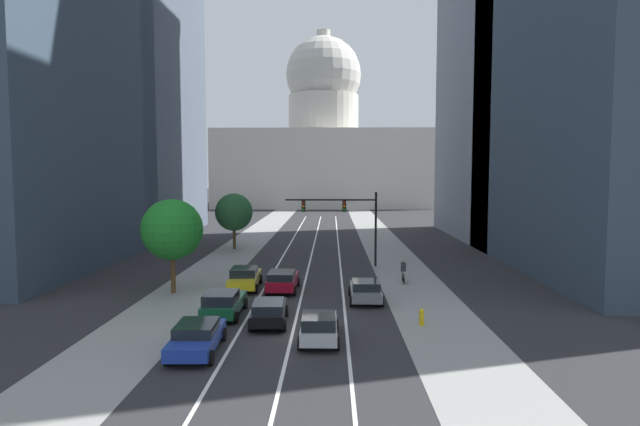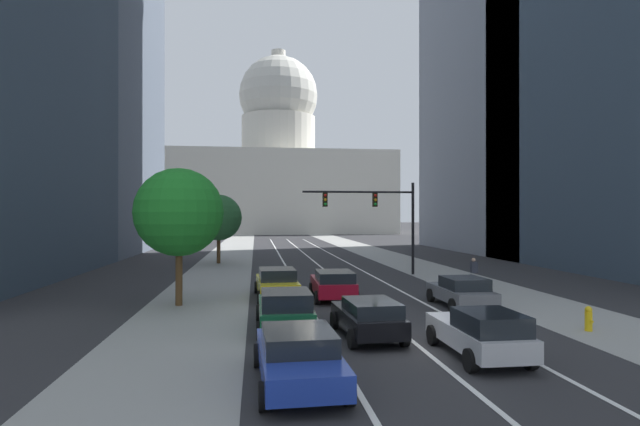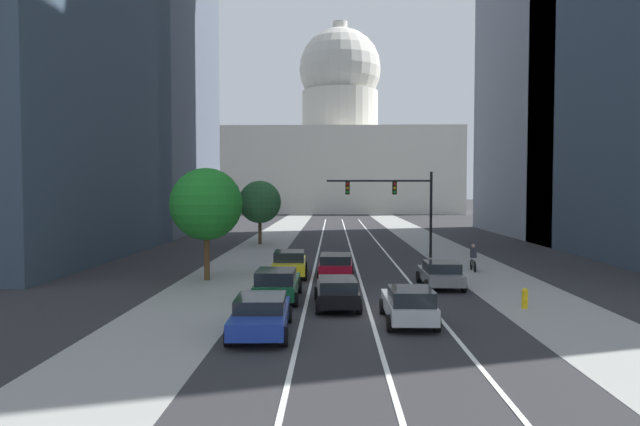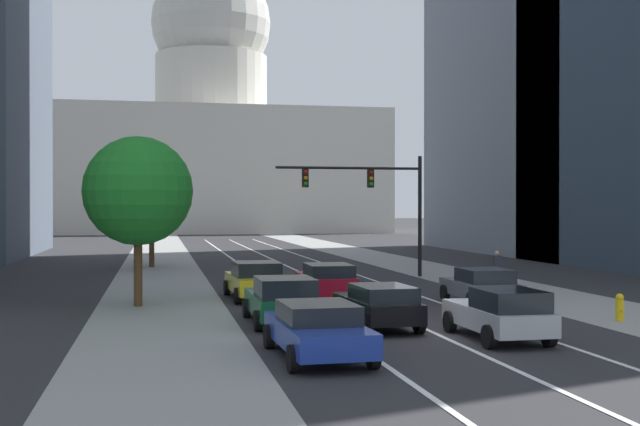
% 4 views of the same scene
% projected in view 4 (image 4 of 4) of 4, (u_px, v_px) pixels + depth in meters
% --- Properties ---
extents(ground_plane, '(400.00, 400.00, 0.00)m').
position_uv_depth(ground_plane, '(262.00, 255.00, 63.30)').
color(ground_plane, '#2B2B2D').
extents(sidewalk_left, '(4.73, 130.00, 0.01)m').
position_uv_depth(sidewalk_left, '(160.00, 260.00, 56.85)').
color(sidewalk_left, gray).
rests_on(sidewalk_left, ground).
extents(sidewalk_right, '(4.73, 130.00, 0.01)m').
position_uv_depth(sidewalk_right, '(376.00, 257.00, 59.95)').
color(sidewalk_right, gray).
rests_on(sidewalk_right, ground).
extents(lane_stripe_left, '(0.16, 90.00, 0.01)m').
position_uv_depth(lane_stripe_left, '(248.00, 270.00, 48.06)').
color(lane_stripe_left, white).
rests_on(lane_stripe_left, ground).
extents(lane_stripe_center, '(0.16, 90.00, 0.01)m').
position_uv_depth(lane_stripe_center, '(293.00, 269.00, 48.60)').
color(lane_stripe_center, white).
rests_on(lane_stripe_center, ground).
extents(lane_stripe_right, '(0.16, 90.00, 0.01)m').
position_uv_depth(lane_stripe_right, '(338.00, 268.00, 49.14)').
color(lane_stripe_right, white).
rests_on(lane_stripe_right, ground).
extents(capitol_building, '(50.25, 26.14, 42.02)m').
position_uv_depth(capitol_building, '(211.00, 138.00, 122.92)').
color(capitol_building, beige).
rests_on(capitol_building, ground).
extents(car_crimson, '(2.14, 4.28, 1.49)m').
position_uv_depth(car_crimson, '(326.00, 280.00, 32.39)').
color(car_crimson, maroon).
rests_on(car_crimson, ground).
extents(car_black, '(2.09, 4.25, 1.37)m').
position_uv_depth(car_black, '(378.00, 305.00, 24.75)').
color(car_black, black).
rests_on(car_black, ground).
extents(car_green, '(2.08, 4.56, 1.54)m').
position_uv_depth(car_green, '(282.00, 300.00, 25.64)').
color(car_green, '#14512D').
rests_on(car_green, ground).
extents(car_gray, '(2.10, 4.22, 1.40)m').
position_uv_depth(car_gray, '(482.00, 286.00, 30.83)').
color(car_gray, slate).
rests_on(car_gray, ground).
extents(car_blue, '(2.23, 4.76, 1.37)m').
position_uv_depth(car_blue, '(318.00, 329.00, 19.90)').
color(car_blue, '#1E389E').
rests_on(car_blue, ground).
extents(car_yellow, '(2.27, 4.86, 1.53)m').
position_uv_depth(car_yellow, '(255.00, 280.00, 32.68)').
color(car_yellow, yellow).
rests_on(car_yellow, ground).
extents(car_silver, '(1.94, 4.24, 1.48)m').
position_uv_depth(car_silver, '(500.00, 313.00, 22.54)').
color(car_silver, '#B2B5BA').
rests_on(car_silver, ground).
extents(traffic_signal_mast, '(7.92, 0.39, 6.47)m').
position_uv_depth(traffic_signal_mast, '(375.00, 192.00, 42.86)').
color(traffic_signal_mast, black).
rests_on(traffic_signal_mast, ground).
extents(fire_hydrant, '(0.26, 0.35, 0.91)m').
position_uv_depth(fire_hydrant, '(620.00, 307.00, 26.34)').
color(fire_hydrant, yellow).
rests_on(fire_hydrant, ground).
extents(cyclist, '(0.37, 1.70, 1.72)m').
position_uv_depth(cyclist, '(497.00, 270.00, 37.09)').
color(cyclist, black).
rests_on(cyclist, ground).
extents(street_tree_mid_left, '(3.97, 3.97, 5.95)m').
position_uv_depth(street_tree_mid_left, '(152.00, 204.00, 50.24)').
color(street_tree_mid_left, '#51381E').
rests_on(street_tree_mid_left, ground).
extents(street_tree_near_left, '(4.10, 4.10, 6.39)m').
position_uv_depth(street_tree_near_left, '(138.00, 191.00, 30.28)').
color(street_tree_near_left, '#51381E').
rests_on(street_tree_near_left, ground).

